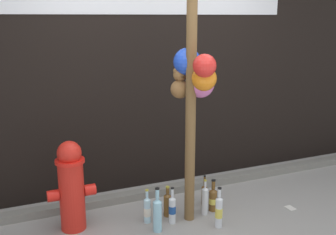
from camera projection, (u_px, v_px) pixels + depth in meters
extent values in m
cube|color=black|center=(147.00, 5.00, 4.20)|extent=(10.00, 0.20, 3.97)
cube|color=slate|center=(162.00, 191.00, 4.32)|extent=(8.00, 0.12, 0.08)
cylinder|color=brown|center=(191.00, 85.00, 3.48)|extent=(0.09, 0.09, 2.58)
sphere|color=orange|center=(204.00, 78.00, 3.36)|extent=(0.21, 0.21, 0.21)
sphere|color=blue|center=(187.00, 62.00, 3.53)|extent=(0.25, 0.25, 0.25)
sphere|color=red|center=(205.00, 66.00, 3.26)|extent=(0.20, 0.20, 0.20)
sphere|color=#D66BB2|center=(201.00, 84.00, 3.55)|extent=(0.25, 0.25, 0.25)
sphere|color=brown|center=(180.00, 89.00, 3.59)|extent=(0.17, 0.17, 0.17)
sphere|color=brown|center=(180.00, 75.00, 3.56)|extent=(0.12, 0.12, 0.12)
sphere|color=brown|center=(176.00, 71.00, 3.54)|extent=(0.05, 0.05, 0.05)
sphere|color=brown|center=(184.00, 70.00, 3.57)|extent=(0.05, 0.05, 0.05)
sphere|color=brown|center=(182.00, 75.00, 3.51)|extent=(0.04, 0.04, 0.04)
cylinder|color=red|center=(72.00, 196.00, 3.55)|extent=(0.22, 0.22, 0.63)
cylinder|color=red|center=(70.00, 161.00, 3.47)|extent=(0.26, 0.26, 0.03)
sphere|color=red|center=(69.00, 153.00, 3.45)|extent=(0.21, 0.21, 0.21)
cylinder|color=red|center=(53.00, 196.00, 3.49)|extent=(0.10, 0.10, 0.10)
cylinder|color=red|center=(90.00, 190.00, 3.61)|extent=(0.10, 0.10, 0.10)
cylinder|color=silver|center=(172.00, 211.00, 3.70)|extent=(0.07, 0.07, 0.24)
cone|color=silver|center=(172.00, 198.00, 3.66)|extent=(0.07, 0.07, 0.03)
cylinder|color=silver|center=(172.00, 193.00, 3.65)|extent=(0.03, 0.03, 0.08)
cylinder|color=#1E478C|center=(172.00, 210.00, 3.69)|extent=(0.07, 0.07, 0.07)
cylinder|color=black|center=(172.00, 188.00, 3.64)|extent=(0.03, 0.03, 0.01)
cylinder|color=#93CCE0|center=(157.00, 217.00, 3.55)|extent=(0.08, 0.08, 0.28)
cone|color=#93CCE0|center=(157.00, 200.00, 3.51)|extent=(0.08, 0.08, 0.03)
cylinder|color=#93CCE0|center=(157.00, 194.00, 3.49)|extent=(0.04, 0.04, 0.09)
cylinder|color=black|center=(157.00, 189.00, 3.48)|extent=(0.04, 0.04, 0.01)
cylinder|color=brown|center=(168.00, 206.00, 3.83)|extent=(0.08, 0.08, 0.20)
cone|color=brown|center=(168.00, 195.00, 3.80)|extent=(0.08, 0.08, 0.03)
cylinder|color=brown|center=(168.00, 190.00, 3.79)|extent=(0.03, 0.03, 0.06)
cylinder|color=gold|center=(168.00, 187.00, 3.78)|extent=(0.04, 0.04, 0.01)
cylinder|color=#B2DBEA|center=(147.00, 211.00, 3.71)|extent=(0.06, 0.06, 0.23)
cone|color=#B2DBEA|center=(147.00, 199.00, 3.68)|extent=(0.06, 0.06, 0.03)
cylinder|color=#B2DBEA|center=(147.00, 194.00, 3.67)|extent=(0.03, 0.03, 0.06)
cylinder|color=silver|center=(147.00, 212.00, 3.71)|extent=(0.07, 0.07, 0.08)
cylinder|color=gold|center=(147.00, 190.00, 3.66)|extent=(0.03, 0.03, 0.01)
cylinder|color=silver|center=(219.00, 213.00, 3.62)|extent=(0.07, 0.07, 0.28)
cone|color=silver|center=(219.00, 198.00, 3.58)|extent=(0.07, 0.07, 0.03)
cylinder|color=silver|center=(220.00, 193.00, 3.57)|extent=(0.03, 0.03, 0.07)
cylinder|color=#D8C64C|center=(219.00, 213.00, 3.62)|extent=(0.07, 0.07, 0.09)
cylinder|color=black|center=(220.00, 188.00, 3.56)|extent=(0.04, 0.04, 0.01)
cylinder|color=brown|center=(204.00, 196.00, 4.07)|extent=(0.06, 0.06, 0.19)
cone|color=brown|center=(204.00, 186.00, 4.05)|extent=(0.06, 0.06, 0.02)
cylinder|color=brown|center=(205.00, 181.00, 4.03)|extent=(0.02, 0.02, 0.09)
cylinder|color=black|center=(205.00, 176.00, 4.02)|extent=(0.02, 0.02, 0.01)
cylinder|color=brown|center=(213.00, 201.00, 3.94)|extent=(0.08, 0.08, 0.20)
cone|color=brown|center=(213.00, 190.00, 3.91)|extent=(0.08, 0.08, 0.03)
cylinder|color=brown|center=(213.00, 185.00, 3.89)|extent=(0.04, 0.04, 0.08)
cylinder|color=#D8C64C|center=(213.00, 201.00, 3.94)|extent=(0.08, 0.08, 0.06)
cylinder|color=black|center=(214.00, 180.00, 3.88)|extent=(0.04, 0.04, 0.01)
cylinder|color=silver|center=(205.00, 202.00, 3.85)|extent=(0.06, 0.06, 0.26)
cone|color=silver|center=(205.00, 188.00, 3.82)|extent=(0.06, 0.06, 0.03)
cylinder|color=silver|center=(205.00, 184.00, 3.81)|extent=(0.02, 0.02, 0.06)
cylinder|color=gold|center=(205.00, 180.00, 3.80)|extent=(0.03, 0.03, 0.01)
cube|color=silver|center=(290.00, 208.00, 4.01)|extent=(0.08, 0.11, 0.01)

